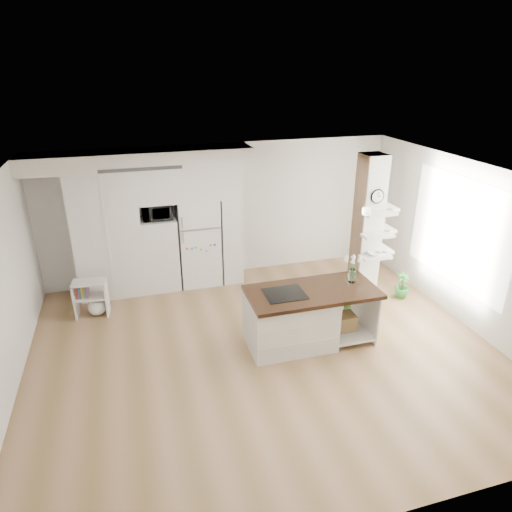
{
  "coord_description": "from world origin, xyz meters",
  "views": [
    {
      "loc": [
        -1.78,
        -5.62,
        4.14
      ],
      "look_at": [
        0.13,
        0.9,
        1.22
      ],
      "focal_mm": 32.0,
      "sensor_mm": 36.0,
      "label": 1
    }
  ],
  "objects_px": {
    "kitchen_island": "(297,317)",
    "floor_plant_a": "(350,300)",
    "refrigerator": "(199,241)",
    "bookshelf": "(93,300)"
  },
  "relations": [
    {
      "from": "refrigerator",
      "to": "bookshelf",
      "type": "bearing_deg",
      "value": -158.6
    },
    {
      "from": "kitchen_island",
      "to": "bookshelf",
      "type": "relative_size",
      "value": 3.06
    },
    {
      "from": "bookshelf",
      "to": "refrigerator",
      "type": "bearing_deg",
      "value": 26.94
    },
    {
      "from": "kitchen_island",
      "to": "bookshelf",
      "type": "bearing_deg",
      "value": 149.99
    },
    {
      "from": "kitchen_island",
      "to": "bookshelf",
      "type": "height_order",
      "value": "kitchen_island"
    },
    {
      "from": "floor_plant_a",
      "to": "refrigerator",
      "type": "bearing_deg",
      "value": 140.38
    },
    {
      "from": "refrigerator",
      "to": "kitchen_island",
      "type": "height_order",
      "value": "refrigerator"
    },
    {
      "from": "bookshelf",
      "to": "kitchen_island",
      "type": "bearing_deg",
      "value": -24.69
    },
    {
      "from": "kitchen_island",
      "to": "floor_plant_a",
      "type": "relative_size",
      "value": 4.48
    },
    {
      "from": "bookshelf",
      "to": "floor_plant_a",
      "type": "bearing_deg",
      "value": -9.2
    }
  ]
}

